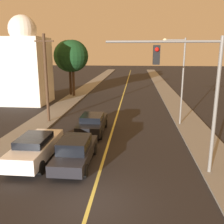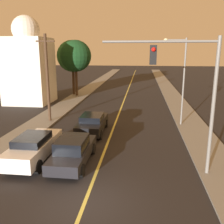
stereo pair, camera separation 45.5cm
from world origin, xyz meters
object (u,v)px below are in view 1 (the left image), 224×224
object	(u,v)px
tree_left_near	(73,56)
domed_building_left	(25,65)
car_near_lane_second	(93,123)
traffic_signal_mast	(192,83)
car_near_lane_front	(75,151)
streetlamp_right	(178,70)
tree_left_far	(70,56)
utility_pole_left	(46,77)
car_outer_lane_front	(36,148)

from	to	relation	value
tree_left_near	domed_building_left	size ratio (longest dim) A/B	0.74
car_near_lane_second	traffic_signal_mast	world-z (taller)	traffic_signal_mast
car_near_lane_front	traffic_signal_mast	distance (m)	7.10
car_near_lane_second	streetlamp_right	world-z (taller)	streetlamp_right
domed_building_left	traffic_signal_mast	bearing A→B (deg)	-46.47
tree_left_near	tree_left_far	bearing A→B (deg)	127.55
tree_left_near	domed_building_left	distance (m)	6.74
traffic_signal_mast	tree_left_far	size ratio (longest dim) A/B	0.89
utility_pole_left	tree_left_far	size ratio (longest dim) A/B	0.99
car_near_lane_second	tree_left_near	distance (m)	17.03
car_outer_lane_front	tree_left_near	distance (m)	21.64
car_near_lane_second	car_outer_lane_front	xyz separation A→B (m)	(-2.31, -5.44, 0.07)
car_near_lane_second	utility_pole_left	size ratio (longest dim) A/B	0.62
traffic_signal_mast	streetlamp_right	distance (m)	8.79
car_near_lane_front	car_near_lane_second	size ratio (longest dim) A/B	1.00
domed_building_left	tree_left_far	bearing A→B (deg)	56.80
car_near_lane_front	streetlamp_right	xyz separation A→B (m)	(6.65, 8.33, 3.87)
car_outer_lane_front	tree_left_near	bearing A→B (deg)	98.17
streetlamp_right	domed_building_left	bearing A→B (deg)	154.72
car_near_lane_second	car_outer_lane_front	size ratio (longest dim) A/B	0.96
utility_pole_left	tree_left_near	world-z (taller)	tree_left_near
tree_left_near	domed_building_left	bearing A→B (deg)	-131.90
car_near_lane_second	car_outer_lane_front	bearing A→B (deg)	-113.03
domed_building_left	utility_pole_left	bearing A→B (deg)	-56.02
traffic_signal_mast	tree_left_near	xyz separation A→B (m)	(-11.23, 21.47, 0.80)
car_near_lane_front	traffic_signal_mast	world-z (taller)	traffic_signal_mast
traffic_signal_mast	streetlamp_right	xyz separation A→B (m)	(0.74, 8.75, -0.04)
car_near_lane_second	domed_building_left	distance (m)	14.83
tree_left_far	traffic_signal_mast	bearing A→B (deg)	-61.97
car_outer_lane_front	tree_left_far	world-z (taller)	tree_left_far
car_near_lane_front	car_outer_lane_front	bearing A→B (deg)	176.80
car_near_lane_second	streetlamp_right	xyz separation A→B (m)	(6.65, 2.75, 3.89)
streetlamp_right	car_near_lane_second	bearing A→B (deg)	-157.52
car_near_lane_front	domed_building_left	world-z (taller)	domed_building_left
tree_left_far	domed_building_left	size ratio (longest dim) A/B	0.74
traffic_signal_mast	car_near_lane_second	bearing A→B (deg)	134.59
car_near_lane_second	tree_left_near	xyz separation A→B (m)	(-5.31, 15.47, 4.73)
car_near_lane_second	car_outer_lane_front	distance (m)	5.92
car_near_lane_front	car_near_lane_second	world-z (taller)	car_near_lane_front
car_near_lane_front	tree_left_near	world-z (taller)	tree_left_near
car_near_lane_front	domed_building_left	size ratio (longest dim) A/B	0.46
domed_building_left	car_near_lane_second	bearing A→B (deg)	-47.09
car_near_lane_second	tree_left_near	bearing A→B (deg)	108.96
car_near_lane_front	utility_pole_left	world-z (taller)	utility_pole_left
tree_left_near	car_outer_lane_front	bearing A→B (deg)	-81.83
tree_left_near	tree_left_far	distance (m)	1.07
car_near_lane_front	domed_building_left	bearing A→B (deg)	121.27
car_near_lane_second	traffic_signal_mast	size ratio (longest dim) A/B	0.69
tree_left_near	domed_building_left	world-z (taller)	domed_building_left
car_near_lane_front	traffic_signal_mast	bearing A→B (deg)	-4.14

